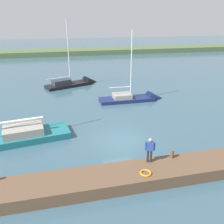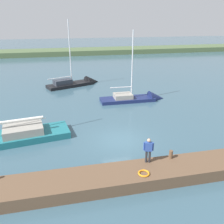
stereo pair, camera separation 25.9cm
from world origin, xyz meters
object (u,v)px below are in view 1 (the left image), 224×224
(sailboat_far_left, at_px, (77,84))
(person_on_dock, at_px, (150,149))
(life_ring_buoy, at_px, (146,173))
(sailboat_outer_mooring, at_px, (138,99))
(mooring_post_far, at_px, (172,154))

(sailboat_far_left, relative_size, person_on_dock, 6.07)
(life_ring_buoy, bearing_deg, sailboat_outer_mooring, -107.14)
(mooring_post_far, xyz_separation_m, person_on_dock, (1.56, 0.12, 0.65))
(sailboat_outer_mooring, relative_size, sailboat_far_left, 0.90)
(sailboat_outer_mooring, bearing_deg, life_ring_buoy, -107.14)
(life_ring_buoy, bearing_deg, person_on_dock, -119.69)
(sailboat_outer_mooring, bearing_deg, sailboat_far_left, 126.94)
(life_ring_buoy, relative_size, sailboat_outer_mooring, 0.08)
(life_ring_buoy, bearing_deg, mooring_post_far, -151.08)
(sailboat_outer_mooring, distance_m, sailboat_far_left, 10.36)
(life_ring_buoy, relative_size, person_on_dock, 0.41)
(person_on_dock, bearing_deg, sailboat_far_left, -157.63)
(sailboat_outer_mooring, relative_size, person_on_dock, 5.47)
(mooring_post_far, height_order, person_on_dock, person_on_dock)
(mooring_post_far, height_order, life_ring_buoy, mooring_post_far)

